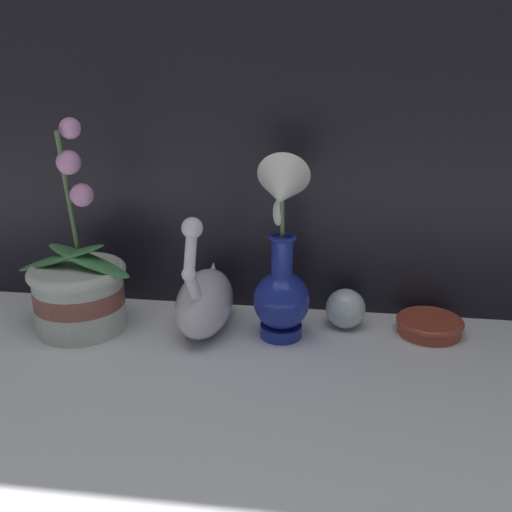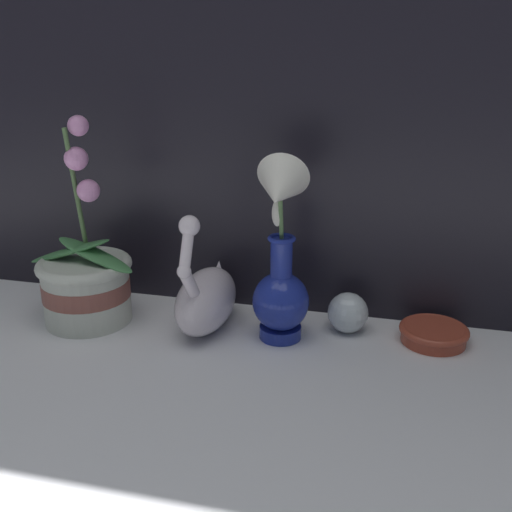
# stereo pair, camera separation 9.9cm
# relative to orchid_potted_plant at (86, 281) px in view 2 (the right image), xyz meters

# --- Properties ---
(ground_plane) EXTENTS (2.80, 2.80, 0.00)m
(ground_plane) POSITION_rel_orchid_potted_plant_xyz_m (0.29, -0.09, -0.08)
(ground_plane) COLOR white
(orchid_potted_plant) EXTENTS (0.22, 0.17, 0.37)m
(orchid_potted_plant) POSITION_rel_orchid_potted_plant_xyz_m (0.00, 0.00, 0.00)
(orchid_potted_plant) COLOR beige
(orchid_potted_plant) RESTS_ON ground_plane
(swan_figurine) EXTENTS (0.09, 0.21, 0.23)m
(swan_figurine) POSITION_rel_orchid_potted_plant_xyz_m (0.22, 0.02, -0.02)
(swan_figurine) COLOR white
(swan_figurine) RESTS_ON ground_plane
(blue_vase) EXTENTS (0.10, 0.12, 0.32)m
(blue_vase) POSITION_rel_orchid_potted_plant_xyz_m (0.35, 0.01, 0.05)
(blue_vase) COLOR navy
(blue_vase) RESTS_ON ground_plane
(glass_sphere) EXTENTS (0.07, 0.07, 0.07)m
(glass_sphere) POSITION_rel_orchid_potted_plant_xyz_m (0.46, 0.07, -0.04)
(glass_sphere) COLOR silver
(glass_sphere) RESTS_ON ground_plane
(amber_dish) EXTENTS (0.12, 0.12, 0.03)m
(amber_dish) POSITION_rel_orchid_potted_plant_xyz_m (0.60, 0.06, -0.06)
(amber_dish) COLOR #A8422D
(amber_dish) RESTS_ON ground_plane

